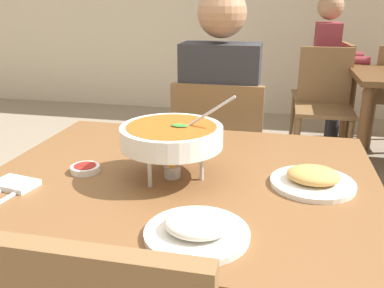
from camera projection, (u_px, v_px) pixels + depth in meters
name	position (u px, v px, depth m)	size (l,w,h in m)	color
dining_table_main	(182.00, 207.00, 1.29)	(1.17, 0.97, 0.75)	brown
chair_diner_main	(219.00, 158.00, 2.05)	(0.44, 0.44, 0.90)	brown
diner_main	(221.00, 111.00, 2.00)	(0.40, 0.45, 1.31)	#2D2D38
curry_bowl	(172.00, 136.00, 1.20)	(0.33, 0.30, 0.26)	silver
rice_plate	(197.00, 229.00, 0.93)	(0.24, 0.24, 0.06)	white
appetizer_plate	(313.00, 179.00, 1.18)	(0.24, 0.24, 0.06)	white
sauce_dish	(85.00, 169.00, 1.28)	(0.09, 0.09, 0.02)	white
napkin_folded	(15.00, 184.00, 1.18)	(0.12, 0.08, 0.02)	white
spoon_utensil	(14.00, 194.00, 1.13)	(0.01, 0.17, 0.01)	silver
chair_bg_right	(330.00, 88.00, 3.68)	(0.48, 0.48, 0.90)	brown
chair_bg_window	(324.00, 98.00, 3.29)	(0.44, 0.44, 0.90)	brown
patron_bg_right	(330.00, 61.00, 3.64)	(0.45, 0.40, 1.31)	#2D2D38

